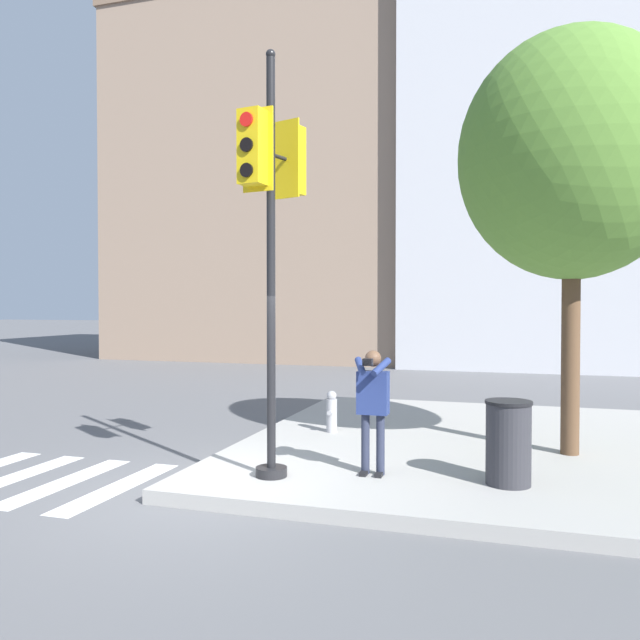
% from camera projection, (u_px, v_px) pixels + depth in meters
% --- Properties ---
extents(ground_plane, '(160.00, 160.00, 0.00)m').
position_uv_depth(ground_plane, '(200.00, 496.00, 7.76)').
color(ground_plane, '#5B5B5E').
extents(sidewalk_corner, '(8.00, 8.00, 0.18)m').
position_uv_depth(sidewalk_corner, '(498.00, 447.00, 10.07)').
color(sidewalk_corner, '#9E9B96').
rests_on(sidewalk_corner, ground_plane).
extents(traffic_signal_pole, '(0.56, 1.20, 5.45)m').
position_uv_depth(traffic_signal_pole, '(272.00, 209.00, 7.92)').
color(traffic_signal_pole, black).
rests_on(traffic_signal_pole, sidewalk_corner).
extents(person_photographer, '(0.50, 0.53, 1.62)m').
position_uv_depth(person_photographer, '(373.00, 400.00, 8.09)').
color(person_photographer, black).
rests_on(person_photographer, sidewalk_corner).
extents(street_tree, '(3.30, 3.30, 6.20)m').
position_uv_depth(street_tree, '(572.00, 157.00, 9.12)').
color(street_tree, brown).
rests_on(street_tree, sidewalk_corner).
extents(fire_hydrant, '(0.19, 0.25, 0.72)m').
position_uv_depth(fire_hydrant, '(332.00, 412.00, 10.82)').
color(fire_hydrant, '#99999E').
rests_on(fire_hydrant, sidewalk_corner).
extents(trash_bin, '(0.57, 0.57, 1.03)m').
position_uv_depth(trash_bin, '(508.00, 442.00, 7.64)').
color(trash_bin, '#2D2D33').
rests_on(trash_bin, sidewalk_corner).
extents(building_left, '(17.19, 9.25, 16.30)m').
position_uv_depth(building_left, '(312.00, 183.00, 29.28)').
color(building_left, gray).
rests_on(building_left, ground_plane).
extents(building_right, '(16.76, 11.32, 22.56)m').
position_uv_depth(building_right, '(618.00, 91.00, 25.81)').
color(building_right, '#BCBCC1').
rests_on(building_right, ground_plane).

